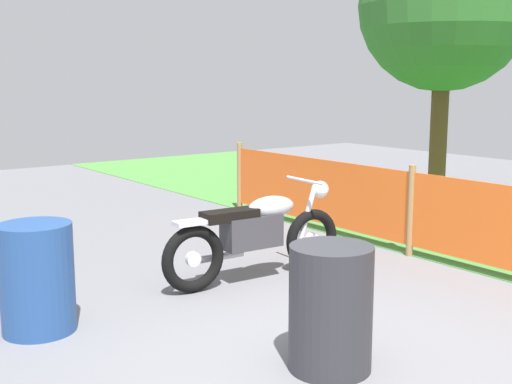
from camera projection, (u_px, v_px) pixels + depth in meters
The scene contains 5 objects.
ground at pixel (337, 371), 4.55m from camera, with size 24.00×24.00×0.02m, color slate.
tree_leftmost at pixel (445, 6), 10.29m from camera, with size 2.71×2.71×4.51m.
motorcycle_lead at pixel (257, 234), 6.52m from camera, with size 0.61×2.07×0.98m.
oil_drum at pixel (37, 278), 5.18m from camera, with size 0.58×0.58×0.88m, color navy.
spare_drum at pixel (330, 308), 4.49m from camera, with size 0.58×0.58×0.88m, color #2D2D33.
Camera 1 is at (3.08, -3.02, 1.98)m, focal length 45.81 mm.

